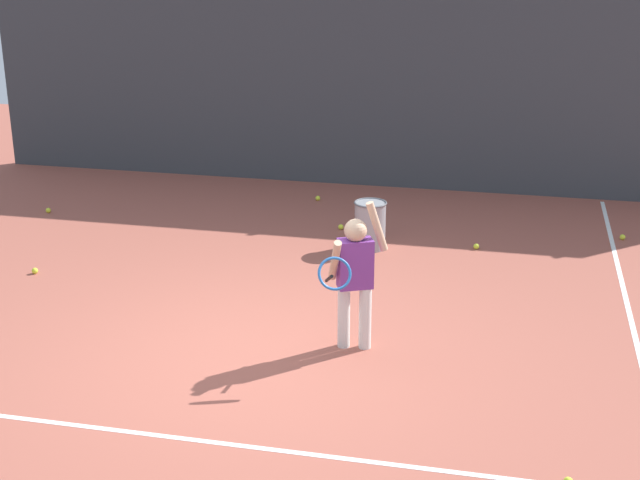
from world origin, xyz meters
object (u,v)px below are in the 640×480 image
(tennis_ball_6, at_px, (35,271))
(tennis_ball_4, at_px, (318,198))
(ball_hopper, at_px, (370,224))
(tennis_ball_2, at_px, (476,246))
(tennis_ball_3, at_px, (48,210))
(tennis_player, at_px, (354,272))
(tennis_ball_7, at_px, (623,237))
(tennis_ball_0, at_px, (341,227))

(tennis_ball_6, bearing_deg, tennis_ball_4, 54.07)
(ball_hopper, relative_size, tennis_ball_2, 8.52)
(tennis_ball_3, xyz_separation_m, tennis_ball_6, (0.92, -2.01, 0.00))
(tennis_player, distance_m, tennis_ball_3, 5.57)
(tennis_ball_7, bearing_deg, tennis_ball_3, -175.85)
(tennis_ball_0, relative_size, tennis_ball_3, 1.00)
(tennis_ball_0, xyz_separation_m, tennis_ball_2, (1.68, -0.35, 0.00))
(tennis_player, distance_m, tennis_ball_2, 3.07)
(ball_hopper, bearing_deg, tennis_ball_4, 120.39)
(tennis_player, distance_m, tennis_ball_7, 4.47)
(tennis_player, relative_size, ball_hopper, 2.40)
(ball_hopper, distance_m, tennis_ball_4, 2.01)
(tennis_ball_4, bearing_deg, tennis_ball_6, -125.93)
(tennis_ball_2, relative_size, tennis_ball_3, 1.00)
(tennis_ball_0, height_order, tennis_ball_2, same)
(tennis_player, bearing_deg, tennis_ball_6, 140.63)
(tennis_player, height_order, tennis_ball_6, tennis_player)
(tennis_ball_4, distance_m, tennis_ball_7, 3.99)
(tennis_player, height_order, ball_hopper, tennis_player)
(ball_hopper, relative_size, tennis_ball_3, 8.52)
(tennis_ball_7, bearing_deg, tennis_player, -126.36)
(tennis_ball_4, bearing_deg, tennis_player, -73.31)
(tennis_player, distance_m, ball_hopper, 2.67)
(tennis_ball_4, relative_size, tennis_ball_6, 1.00)
(tennis_ball_6, bearing_deg, tennis_player, -15.45)
(ball_hopper, bearing_deg, tennis_ball_2, 10.54)
(tennis_ball_2, relative_size, tennis_ball_4, 1.00)
(tennis_ball_3, bearing_deg, tennis_ball_4, 21.40)
(tennis_player, bearing_deg, tennis_ball_7, 29.72)
(tennis_player, height_order, tennis_ball_4, tennis_player)
(tennis_ball_0, bearing_deg, tennis_ball_2, -11.93)
(ball_hopper, height_order, tennis_ball_6, ball_hopper)
(ball_hopper, height_order, tennis_ball_7, ball_hopper)
(tennis_ball_7, bearing_deg, tennis_ball_4, 168.78)
(tennis_player, relative_size, tennis_ball_3, 20.46)
(tennis_ball_3, relative_size, tennis_ball_4, 1.00)
(tennis_player, relative_size, tennis_ball_0, 20.46)
(tennis_ball_3, bearing_deg, tennis_ball_7, 4.15)
(ball_hopper, xyz_separation_m, tennis_ball_3, (-4.33, 0.41, -0.26))
(tennis_ball_4, bearing_deg, tennis_ball_7, -11.22)
(tennis_ball_2, height_order, tennis_ball_4, same)
(tennis_ball_0, bearing_deg, tennis_ball_6, -143.54)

